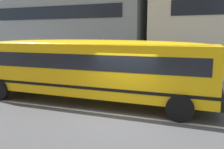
# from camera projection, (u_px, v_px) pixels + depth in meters

# --- Properties ---
(ground_plane) EXTENTS (400.00, 400.00, 0.00)m
(ground_plane) POSITION_uv_depth(u_px,v_px,m) (123.00, 116.00, 9.73)
(ground_plane) COLOR #4C4C4F
(sidewalk_far) EXTENTS (120.00, 3.00, 0.01)m
(sidewalk_far) POSITION_uv_depth(u_px,v_px,m) (159.00, 81.00, 16.99)
(sidewalk_far) COLOR gray
(sidewalk_far) RESTS_ON ground_plane
(lane_centreline) EXTENTS (110.00, 0.16, 0.01)m
(lane_centreline) POSITION_uv_depth(u_px,v_px,m) (123.00, 116.00, 9.73)
(lane_centreline) COLOR silver
(lane_centreline) RESTS_ON ground_plane
(school_bus) EXTENTS (13.39, 3.16, 2.99)m
(school_bus) POSITION_uv_depth(u_px,v_px,m) (85.00, 65.00, 11.59)
(school_bus) COLOR yellow
(school_bus) RESTS_ON ground_plane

